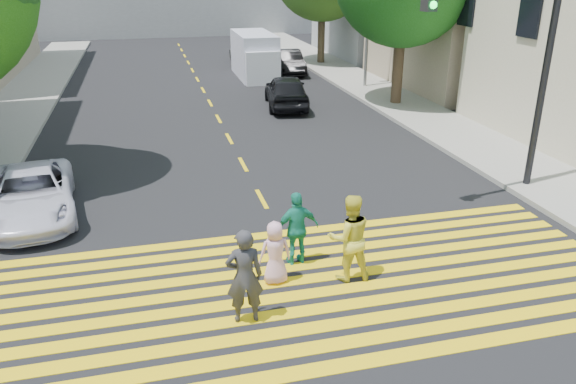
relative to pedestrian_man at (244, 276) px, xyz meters
name	(u,v)px	position (x,y,z in m)	size (l,w,h in m)	color
ground	(328,322)	(1.45, -0.45, -0.92)	(120.00, 120.00, 0.00)	black
sidewalk_left	(31,93)	(-7.05, 21.55, -0.85)	(3.00, 40.00, 0.15)	gray
sidewalk_right	(404,106)	(9.95, 14.55, -0.85)	(3.00, 60.00, 0.15)	gray
crosswalk	(309,286)	(1.45, 0.83, -0.92)	(13.40, 5.30, 0.01)	yellow
lane_line	(200,84)	(1.45, 22.05, -0.92)	(0.12, 34.40, 0.01)	yellow
pedestrian_man	(244,276)	(0.00, 0.00, 0.00)	(0.67, 0.44, 1.85)	#333236
pedestrian_woman	(350,238)	(2.34, 0.96, 0.01)	(0.91, 0.71, 1.87)	yellow
pedestrian_child	(275,253)	(0.83, 1.18, -0.25)	(0.66, 0.43, 1.35)	#E0A7C2
pedestrian_extra	(297,229)	(1.47, 1.84, -0.09)	(0.97, 0.41, 1.66)	#1B8D77
white_sedan	(32,194)	(-4.50, 5.88, -0.31)	(2.05, 4.44, 1.23)	silver
dark_car_near	(286,91)	(4.74, 15.86, -0.18)	(1.76, 4.37, 1.49)	black
silver_car	(248,53)	(5.22, 27.98, -0.20)	(2.03, 4.98, 1.45)	gray
dark_car_parked	(289,62)	(6.92, 23.98, -0.24)	(1.45, 4.15, 1.37)	black
white_van	(255,57)	(4.78, 23.31, 0.25)	(2.02, 5.26, 2.47)	silver
traffic_signal	(517,43)	(7.95, 4.24, 3.29)	(4.39, 1.14, 6.52)	black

